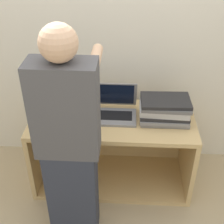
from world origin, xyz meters
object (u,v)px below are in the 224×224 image
at_px(laptop_stack_left, 61,107).
at_px(laptop_stack_right, 164,110).
at_px(laptop_open, 113,109).
at_px(person, 69,146).

xyz_separation_m(laptop_stack_left, laptop_stack_right, (0.82, 0.00, 0.00)).
bearing_deg(laptop_open, laptop_stack_right, -6.81).
xyz_separation_m(laptop_open, laptop_stack_right, (0.41, -0.05, 0.04)).
xyz_separation_m(laptop_open, person, (-0.25, -0.59, 0.09)).
relative_size(laptop_stack_left, laptop_stack_right, 1.00).
xyz_separation_m(laptop_stack_left, person, (0.16, -0.54, 0.05)).
height_order(laptop_stack_left, person, person).
height_order(laptop_open, laptop_stack_left, laptop_open).
bearing_deg(person, laptop_stack_right, 39.21).
bearing_deg(laptop_stack_right, laptop_open, 173.19).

